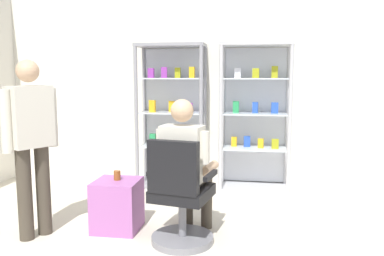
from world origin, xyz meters
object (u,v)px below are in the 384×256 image
seated_shopkeeper (187,162)px  standing_customer (31,138)px  office_chair (180,202)px  display_cabinet_right (255,116)px  tea_glass (117,175)px  storage_crate (117,205)px  display_cabinet_left (172,115)px

seated_shopkeeper → standing_customer: 1.42m
seated_shopkeeper → standing_customer: (-1.39, -0.19, 0.22)m
office_chair → standing_customer: standing_customer is taller
display_cabinet_right → seated_shopkeeper: (-0.61, -1.74, -0.25)m
office_chair → tea_glass: 0.74m
seated_shopkeeper → storage_crate: 0.85m
display_cabinet_left → storage_crate: size_ratio=3.88×
display_cabinet_right → standing_customer: bearing=-136.1°
seated_shopkeeper → standing_customer: bearing=-172.4°
storage_crate → standing_customer: 1.02m
tea_glass → display_cabinet_left: bearing=82.7°
display_cabinet_left → seated_shopkeeper: bearing=-74.2°
display_cabinet_right → storage_crate: 2.22m
seated_shopkeeper → display_cabinet_right: bearing=70.7°
seated_shopkeeper → office_chair: bearing=-101.0°
display_cabinet_right → display_cabinet_left: bearing=-179.9°
display_cabinet_right → office_chair: 2.09m
standing_customer → office_chair: bearing=1.1°
storage_crate → office_chair: bearing=-20.8°
display_cabinet_left → standing_customer: size_ratio=1.17×
office_chair → tea_glass: size_ratio=10.32×
office_chair → seated_shopkeeper: size_ratio=0.74×
display_cabinet_right → seated_shopkeeper: display_cabinet_right is taller
office_chair → standing_customer: bearing=-178.9°
seated_shopkeeper → tea_glass: seated_shopkeeper is taller
seated_shopkeeper → tea_glass: 0.73m
display_cabinet_right → office_chair: (-0.64, -1.90, -0.57)m
tea_glass → standing_customer: (-0.70, -0.30, 0.40)m
display_cabinet_right → office_chair: display_cabinet_right is taller
seated_shopkeeper → standing_customer: size_ratio=0.79×
storage_crate → tea_glass: bearing=95.7°
tea_glass → seated_shopkeeper: bearing=-9.0°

